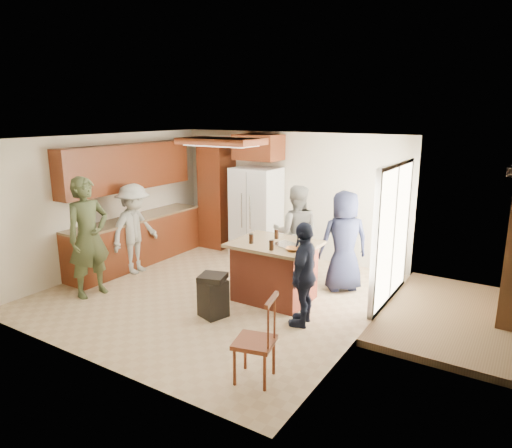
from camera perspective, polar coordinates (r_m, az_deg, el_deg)
The scene contains 12 objects.
person_front_left at distance 7.66m, azimuth -20.20°, elevation -1.56°, with size 0.70×0.51×1.92m, color #394226.
person_behind_left at distance 7.97m, azimuth 5.00°, elevation -1.09°, with size 0.81×0.50×1.67m, color gray.
person_behind_right at distance 7.56m, azimuth 10.95°, elevation -2.12°, with size 0.82×0.53×1.67m, color #1A1E35.
person_side_right at distance 6.28m, azimuth 6.02°, elevation -6.25°, with size 0.86×0.44×1.46m, color black.
person_counter at distance 8.54m, azimuth -14.96°, elevation -0.60°, with size 1.06×0.49×1.64m, color #96978F.
left_cabinetry at distance 9.04m, azimuth -15.01°, elevation 1.06°, with size 0.64×3.00×2.30m.
back_wall_units at distance 9.70m, azimuth -3.65°, elevation 4.91°, with size 1.80×0.60×2.45m.
refrigerator at distance 9.30m, azimuth 0.04°, elevation 1.53°, with size 0.90×0.76×1.80m.
kitchen_island at distance 7.16m, azimuth 2.30°, elevation -5.83°, with size 1.28×1.03×0.93m.
island_items at distance 6.80m, azimuth 3.63°, elevation -2.52°, with size 0.90×0.66×0.15m.
trash_bin at distance 6.66m, azimuth -5.39°, elevation -8.86°, with size 0.45×0.45×0.63m.
spindle_chair at distance 5.11m, azimuth 0.04°, elevation -14.56°, with size 0.51×0.51×0.99m.
Camera 1 is at (4.26, -5.59, 2.88)m, focal length 32.00 mm.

